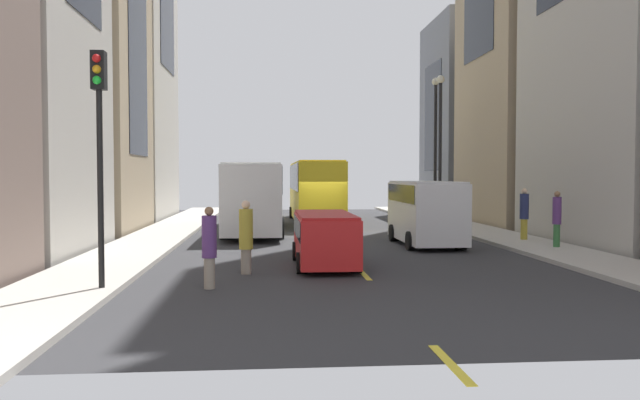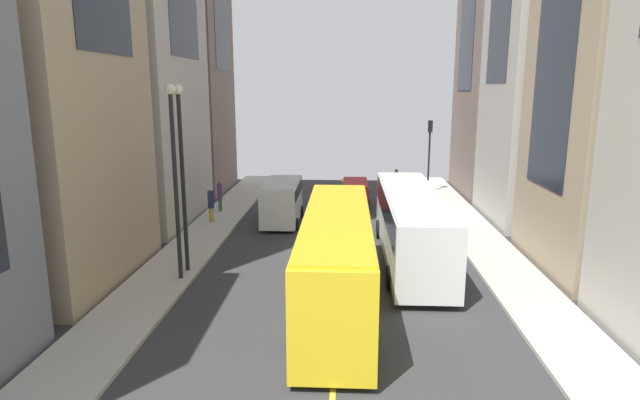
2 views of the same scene
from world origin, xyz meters
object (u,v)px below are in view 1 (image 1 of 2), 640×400
at_px(streetcar_yellow, 314,187).
at_px(car_red_0, 325,235).
at_px(delivery_van_white, 426,208).
at_px(pedestrian_crossing_mid, 209,246).
at_px(pedestrian_crossing_near, 524,212).
at_px(pedestrian_waiting_curb, 246,236).
at_px(city_bus_white, 254,191).
at_px(pedestrian_walking_far, 557,217).
at_px(traffic_light_near_corner, 99,123).

height_order(streetcar_yellow, car_red_0, streetcar_yellow).
xyz_separation_m(delivery_van_white, pedestrian_crossing_mid, (-7.77, -8.98, -0.43)).
height_order(pedestrian_crossing_near, pedestrian_waiting_curb, pedestrian_crossing_near).
height_order(city_bus_white, pedestrian_walking_far, city_bus_white).
relative_size(pedestrian_waiting_curb, pedestrian_crossing_mid, 1.03).
bearing_deg(pedestrian_walking_far, pedestrian_crossing_near, 89.42).
height_order(city_bus_white, streetcar_yellow, streetcar_yellow).
relative_size(city_bus_white, pedestrian_walking_far, 5.88).
bearing_deg(pedestrian_crossing_near, pedestrian_crossing_mid, -126.75).
relative_size(car_red_0, pedestrian_crossing_mid, 2.19).
bearing_deg(pedestrian_walking_far, city_bus_white, 138.83).
distance_m(streetcar_yellow, pedestrian_crossing_mid, 21.72).
bearing_deg(traffic_light_near_corner, pedestrian_walking_far, 26.13).
bearing_deg(traffic_light_near_corner, streetcar_yellow, 72.90).
height_order(delivery_van_white, pedestrian_waiting_curb, delivery_van_white).
relative_size(streetcar_yellow, car_red_0, 2.74).
bearing_deg(city_bus_white, delivery_van_white, -44.13).
height_order(streetcar_yellow, delivery_van_white, streetcar_yellow).
bearing_deg(pedestrian_crossing_mid, pedestrian_waiting_curb, -68.60).
distance_m(city_bus_white, pedestrian_walking_far, 14.60).
xyz_separation_m(streetcar_yellow, traffic_light_near_corner, (-6.69, -21.75, 1.93)).
distance_m(city_bus_white, car_red_0, 12.54).
bearing_deg(pedestrian_waiting_curb, pedestrian_walking_far, -88.64).
height_order(pedestrian_walking_far, pedestrian_crossing_mid, pedestrian_walking_far).
distance_m(car_red_0, traffic_light_near_corner, 7.61).
bearing_deg(pedestrian_walking_far, traffic_light_near_corner, -156.64).
bearing_deg(car_red_0, pedestrian_waiting_curb, -151.75).
relative_size(streetcar_yellow, pedestrian_crossing_mid, 6.01).
bearing_deg(pedestrian_crossing_mid, pedestrian_walking_far, -109.62).
bearing_deg(pedestrian_crossing_mid, traffic_light_near_corner, 51.90).
xyz_separation_m(delivery_van_white, car_red_0, (-4.58, -5.44, -0.54)).
relative_size(streetcar_yellow, delivery_van_white, 2.33).
bearing_deg(pedestrian_crossing_near, city_bus_white, 165.94).
bearing_deg(city_bus_white, pedestrian_crossing_near, -29.25).
bearing_deg(car_red_0, pedestrian_walking_far, 19.59).
height_order(city_bus_white, traffic_light_near_corner, traffic_light_near_corner).
height_order(pedestrian_waiting_curb, pedestrian_crossing_mid, pedestrian_waiting_curb).
height_order(pedestrian_waiting_curb, traffic_light_near_corner, traffic_light_near_corner).
height_order(pedestrian_walking_far, pedestrian_waiting_curb, pedestrian_walking_far).
distance_m(delivery_van_white, pedestrian_waiting_curb, 9.67).
bearing_deg(pedestrian_waiting_curb, pedestrian_crossing_mid, 139.83).
xyz_separation_m(pedestrian_walking_far, traffic_light_near_corner, (-14.67, -7.20, 2.78)).
bearing_deg(pedestrian_crossing_near, car_red_0, -131.13).
bearing_deg(car_red_0, pedestrian_crossing_near, 33.69).
bearing_deg(car_red_0, delivery_van_white, 49.93).
bearing_deg(pedestrian_crossing_mid, delivery_van_white, -89.45).
bearing_deg(traffic_light_near_corner, delivery_van_white, 42.58).
bearing_deg(pedestrian_crossing_near, pedestrian_walking_far, -72.63).
bearing_deg(streetcar_yellow, car_red_0, -93.20).
height_order(streetcar_yellow, pedestrian_crossing_mid, streetcar_yellow).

